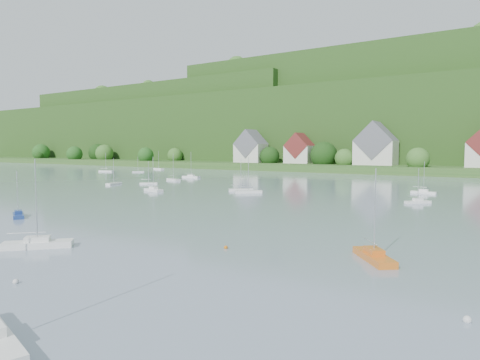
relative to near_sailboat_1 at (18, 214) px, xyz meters
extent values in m
cube|color=#2A5620|center=(4.80, 157.91, 1.10)|extent=(600.00, 60.00, 3.00)
cube|color=#1F4115|center=(4.80, 232.91, 19.60)|extent=(620.00, 160.00, 40.00)
cube|color=#1F4115|center=(-145.20, 217.91, 23.60)|extent=(200.00, 120.00, 52.00)
cube|color=#1F4115|center=(14.80, 227.91, 27.60)|extent=(240.00, 130.00, 60.00)
sphere|color=#366625|center=(-157.43, 144.92, 6.24)|extent=(11.19, 11.19, 11.19)
sphere|color=#366625|center=(-103.28, 149.40, 5.40)|extent=(8.61, 8.61, 8.61)
sphere|color=#174514|center=(-114.96, 138.39, 5.54)|extent=(9.03, 9.03, 9.03)
sphere|color=#366625|center=(-2.00, 141.80, 5.26)|extent=(8.19, 8.19, 8.19)
sphere|color=#366625|center=(-47.16, 143.99, 4.71)|extent=(6.49, 6.49, 6.49)
sphere|color=#174514|center=(-224.87, 144.94, 6.48)|extent=(11.94, 11.94, 11.94)
sphere|color=#366625|center=(27.79, 137.85, 5.44)|extent=(8.73, 8.73, 8.73)
sphere|color=black|center=(-39.07, 143.78, 5.63)|extent=(9.32, 9.32, 9.32)
sphere|color=black|center=(-165.65, 151.26, 5.69)|extent=(9.50, 9.50, 9.50)
sphere|color=black|center=(-169.82, 149.78, 6.47)|extent=(11.91, 11.91, 11.91)
sphere|color=#174514|center=(-177.22, 137.72, 5.83)|extent=(9.91, 9.91, 9.91)
sphere|color=black|center=(-222.29, 142.11, 4.60)|extent=(6.16, 6.16, 6.16)
sphere|color=black|center=(-12.20, 144.27, 6.48)|extent=(11.92, 11.92, 11.92)
sphere|color=#366625|center=(-114.91, 186.46, 51.44)|extent=(10.52, 10.52, 10.52)
sphere|color=#366625|center=(-218.22, 194.27, 52.01)|extent=(13.75, 13.75, 13.75)
sphere|color=#174514|center=(-79.47, 221.06, 51.40)|extent=(10.29, 10.29, 10.29)
sphere|color=black|center=(-185.56, 215.93, 51.41)|extent=(10.31, 10.31, 10.31)
sphere|color=black|center=(-170.39, 191.27, 51.03)|extent=(8.14, 8.14, 8.14)
sphere|color=#366625|center=(-172.77, 220.51, 50.86)|extent=(7.15, 7.15, 7.15)
sphere|color=black|center=(-238.88, 215.95, 51.65)|extent=(11.66, 11.66, 11.66)
sphere|color=black|center=(-63.36, 209.30, 50.86)|extent=(7.18, 7.18, 7.18)
sphere|color=#366625|center=(-153.18, 179.60, 51.16)|extent=(8.89, 8.89, 8.89)
sphere|color=#174514|center=(-229.72, 182.92, 50.96)|extent=(7.77, 7.77, 7.77)
sphere|color=black|center=(-188.51, 211.87, 51.35)|extent=(9.97, 9.97, 9.97)
sphere|color=#366625|center=(-35.13, 200.09, 59.04)|extent=(8.18, 8.18, 8.18)
sphere|color=#174514|center=(5.91, 237.57, 59.83)|extent=(12.73, 12.73, 12.73)
sphere|color=#366625|center=(-42.34, 232.21, 58.84)|extent=(7.07, 7.07, 7.07)
sphere|color=black|center=(1.33, 201.22, 59.04)|extent=(8.21, 8.21, 8.21)
sphere|color=#366625|center=(-18.02, 225.01, 59.75)|extent=(12.24, 12.24, 12.24)
sphere|color=#366625|center=(-90.70, 193.81, 59.99)|extent=(13.65, 13.65, 13.65)
sphere|color=#174514|center=(-35.18, 220.05, 41.71)|extent=(12.01, 12.01, 12.01)
sphere|color=black|center=(1.10, 230.12, 42.35)|extent=(15.72, 15.72, 15.72)
sphere|color=#174514|center=(15.68, 225.84, 41.45)|extent=(10.54, 10.54, 10.54)
sphere|color=#174514|center=(-188.50, 256.53, 41.04)|extent=(8.18, 8.18, 8.18)
sphere|color=black|center=(-171.11, 247.50, 41.13)|extent=(8.74, 8.74, 8.74)
sphere|color=black|center=(-186.97, 226.42, 42.30)|extent=(15.38, 15.38, 15.38)
cube|color=silver|center=(-50.20, 144.91, 7.10)|extent=(14.00, 10.00, 9.00)
cube|color=slate|center=(-50.20, 144.91, 11.60)|extent=(14.00, 10.40, 14.00)
cube|color=silver|center=(-25.20, 146.91, 6.60)|extent=(12.00, 9.00, 8.00)
cube|color=maroon|center=(-25.20, 146.91, 10.60)|extent=(12.00, 9.36, 12.00)
cube|color=silver|center=(9.80, 145.91, 7.60)|extent=(16.00, 11.00, 10.00)
cube|color=slate|center=(9.80, 145.91, 12.60)|extent=(16.00, 11.44, 16.00)
cube|color=navy|center=(0.00, 0.00, -0.15)|extent=(4.99, 3.55, 0.49)
cube|color=navy|center=(0.00, 0.00, 0.35)|extent=(1.97, 1.67, 0.50)
cylinder|color=silver|center=(0.00, 0.00, 3.17)|extent=(0.10, 0.10, 6.15)
cylinder|color=silver|center=(-0.65, 0.35, 1.00)|extent=(2.42, 1.35, 0.08)
cube|color=white|center=(20.31, -9.58, -0.07)|extent=(5.88, 6.00, 0.66)
cube|color=white|center=(20.31, -9.58, 0.51)|extent=(2.52, 2.55, 0.50)
cylinder|color=silver|center=(20.31, -9.58, 4.36)|extent=(0.10, 0.10, 8.20)
cylinder|color=silver|center=(19.63, -10.29, 1.16)|extent=(2.56, 2.65, 0.08)
cube|color=orange|center=(49.74, 3.88, -0.09)|extent=(5.09, 5.79, 0.60)
cube|color=orange|center=(49.74, 3.88, 0.46)|extent=(2.24, 2.40, 0.50)
cylinder|color=silver|center=(49.74, 3.88, 3.99)|extent=(0.10, 0.10, 7.56)
cylinder|color=silver|center=(49.18, 4.59, 1.11)|extent=(2.13, 2.65, 0.08)
sphere|color=silver|center=(29.61, -17.06, -0.40)|extent=(0.43, 0.43, 0.43)
sphere|color=#CF680D|center=(36.19, 0.40, -0.40)|extent=(0.39, 0.39, 0.39)
sphere|color=silver|center=(58.10, -6.87, -0.40)|extent=(0.49, 0.49, 0.49)
cube|color=white|center=(10.13, 46.29, -0.10)|extent=(5.56, 5.16, 0.59)
cylinder|color=silver|center=(10.13, 46.29, 3.91)|extent=(0.10, 0.10, 7.42)
cylinder|color=silver|center=(9.46, 45.71, 1.10)|extent=(2.51, 2.21, 0.08)
cube|color=white|center=(-31.73, 77.14, -0.07)|extent=(6.52, 2.08, 0.65)
cube|color=white|center=(-31.73, 77.14, 0.50)|extent=(2.31, 1.36, 0.50)
cylinder|color=silver|center=(-31.73, 77.14, 4.28)|extent=(0.10, 0.10, 8.06)
cylinder|color=silver|center=(-32.70, 77.10, 1.15)|extent=(3.55, 0.23, 0.08)
cube|color=white|center=(-71.26, 90.90, -0.16)|extent=(4.02, 4.50, 0.47)
cylinder|color=silver|center=(-71.26, 90.90, 3.04)|extent=(0.10, 0.10, 5.92)
cylinder|color=silver|center=(-71.71, 90.35, 0.98)|extent=(1.71, 2.07, 0.08)
cube|color=white|center=(45.03, 47.93, -0.16)|extent=(4.20, 4.29, 0.47)
cube|color=white|center=(45.03, 47.93, 0.32)|extent=(1.80, 1.82, 0.50)
cylinder|color=silver|center=(45.03, 47.93, 3.00)|extent=(0.10, 0.10, 5.86)
cylinder|color=silver|center=(44.55, 47.42, 0.97)|extent=(1.85, 1.91, 0.08)
cube|color=white|center=(6.28, 49.14, -0.12)|extent=(5.25, 4.83, 0.56)
cylinder|color=silver|center=(6.28, 49.14, 3.65)|extent=(0.10, 0.10, 6.98)
cylinder|color=silver|center=(5.65, 48.59, 1.06)|extent=(2.38, 2.07, 0.08)
cube|color=white|center=(-85.57, 86.43, -0.10)|extent=(6.11, 3.78, 0.59)
cylinder|color=silver|center=(-85.57, 86.43, 3.90)|extent=(0.10, 0.10, 7.40)
cylinder|color=silver|center=(-86.40, 86.10, 1.10)|extent=(3.04, 1.31, 0.08)
cube|color=white|center=(-28.36, 64.65, -0.09)|extent=(6.32, 3.82, 0.61)
cylinder|color=silver|center=(-28.36, 64.65, 4.04)|extent=(0.10, 0.10, 7.64)
cylinder|color=silver|center=(-29.22, 64.99, 1.12)|extent=(3.16, 1.30, 0.08)
cube|color=white|center=(-10.45, 37.87, -0.10)|extent=(6.08, 3.03, 0.59)
cube|color=white|center=(-10.45, 37.87, 0.44)|extent=(2.27, 1.62, 0.50)
cylinder|color=silver|center=(-10.45, 37.87, 3.85)|extent=(0.10, 0.10, 7.32)
cylinder|color=silver|center=(-11.30, 38.08, 1.09)|extent=(3.14, 0.87, 0.08)
cube|color=white|center=(42.73, 66.31, -0.14)|extent=(5.25, 1.70, 0.52)
cube|color=white|center=(42.73, 66.31, 0.37)|extent=(1.86, 1.10, 0.50)
cylinder|color=silver|center=(42.73, 66.31, 3.36)|extent=(0.10, 0.10, 6.48)
cylinder|color=silver|center=(41.95, 66.34, 1.02)|extent=(2.85, 0.22, 0.08)
cube|color=white|center=(-80.90, 112.98, -0.08)|extent=(6.54, 2.95, 0.63)
cylinder|color=silver|center=(-80.90, 112.98, 4.19)|extent=(0.10, 0.10, 7.90)
cylinder|color=silver|center=(-81.83, 113.16, 1.14)|extent=(3.43, 0.74, 0.08)
cube|color=white|center=(-25.36, 51.22, -0.16)|extent=(4.67, 3.83, 0.48)
cylinder|color=silver|center=(-25.36, 51.22, 3.06)|extent=(0.10, 0.10, 5.96)
cylinder|color=silver|center=(-25.95, 50.81, 0.98)|extent=(2.19, 1.57, 0.08)
cube|color=white|center=(-32.19, 44.94, -0.13)|extent=(2.81, 5.59, 0.54)
cylinder|color=silver|center=(-32.19, 44.94, 3.51)|extent=(0.10, 0.10, 6.73)
cylinder|color=silver|center=(-32.40, 45.72, 1.04)|extent=(0.82, 2.89, 0.08)
camera|label=1|loc=(60.32, -33.99, 9.51)|focal=32.28mm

